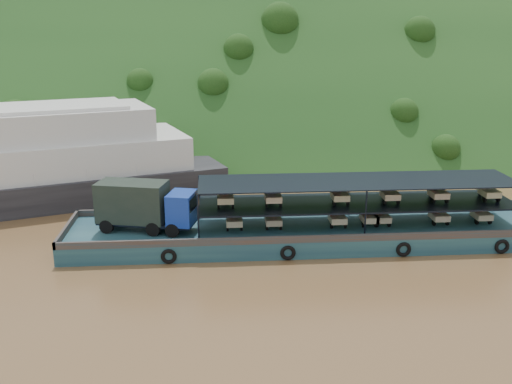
{
  "coord_description": "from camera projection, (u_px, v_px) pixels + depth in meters",
  "views": [
    {
      "loc": [
        -5.2,
        -38.24,
        15.34
      ],
      "look_at": [
        -2.0,
        3.0,
        3.2
      ],
      "focal_mm": 40.0,
      "sensor_mm": 36.0,
      "label": 1
    }
  ],
  "objects": [
    {
      "name": "ground",
      "position": [
        287.0,
        245.0,
        41.29
      ],
      "size": [
        160.0,
        160.0,
        0.0
      ],
      "primitive_type": "plane",
      "color": "brown",
      "rests_on": "ground"
    },
    {
      "name": "cargo_barge",
      "position": [
        294.0,
        226.0,
        41.75
      ],
      "size": [
        35.0,
        7.18,
        4.72
      ],
      "color": "#133144",
      "rests_on": "ground"
    },
    {
      "name": "hillside",
      "position": [
        252.0,
        145.0,
        75.73
      ],
      "size": [
        140.0,
        39.6,
        39.6
      ],
      "primitive_type": "cube",
      "rotation": [
        0.79,
        0.0,
        0.0
      ],
      "color": "#163A15",
      "rests_on": "ground"
    }
  ]
}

